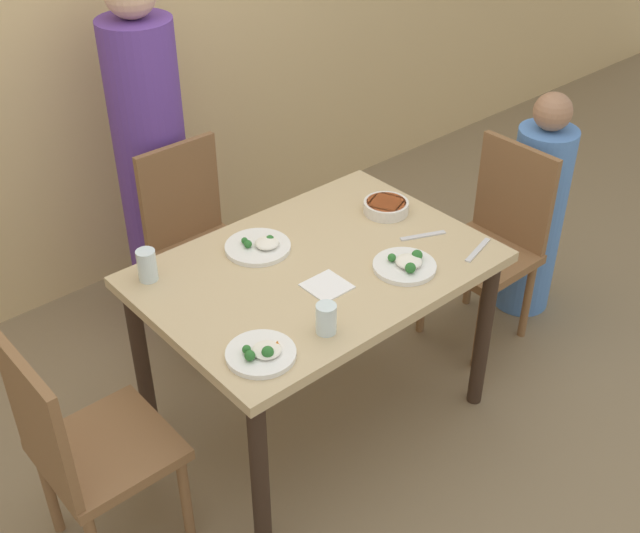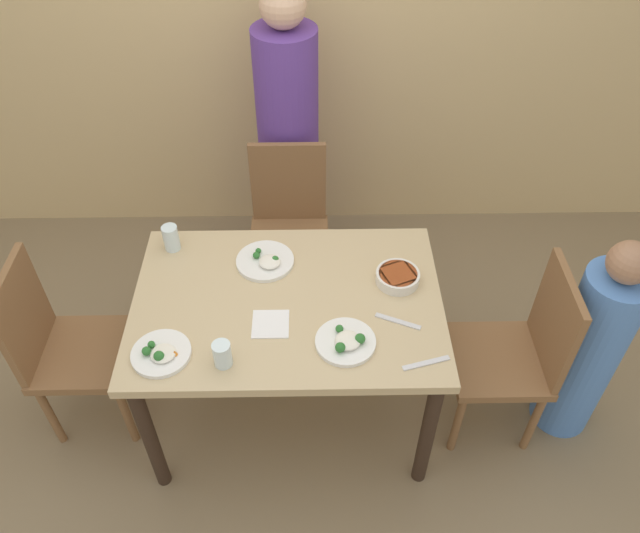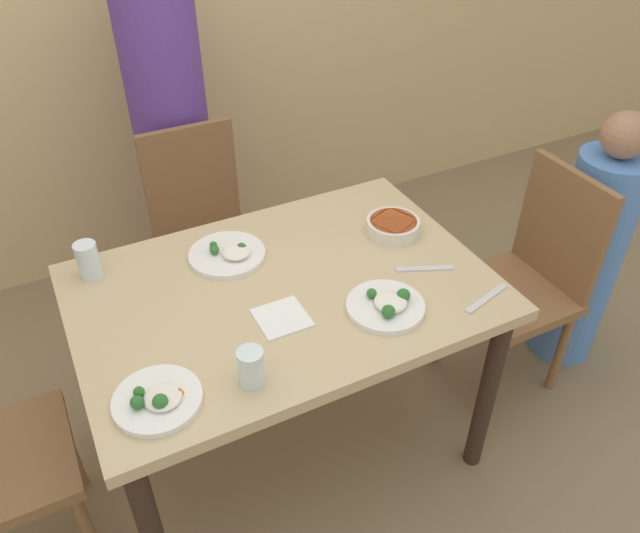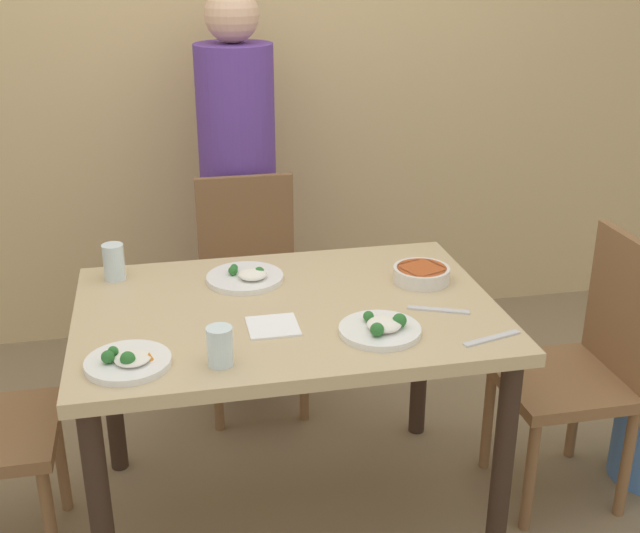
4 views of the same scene
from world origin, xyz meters
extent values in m
plane|color=#847051|center=(0.00, 0.00, 0.00)|extent=(10.00, 10.00, 0.00)
cube|color=tan|center=(0.00, 1.46, 1.35)|extent=(10.00, 0.06, 2.70)
cube|color=tan|center=(0.00, 0.00, 0.72)|extent=(1.22, 0.85, 0.04)
cylinder|color=#332319|center=(-0.55, -0.36, 0.35)|extent=(0.06, 0.06, 0.70)
cylinder|color=#332319|center=(0.55, -0.36, 0.35)|extent=(0.06, 0.06, 0.70)
cylinder|color=#332319|center=(-0.55, 0.36, 0.35)|extent=(0.06, 0.06, 0.70)
cylinder|color=#332319|center=(0.55, 0.36, 0.35)|extent=(0.06, 0.06, 0.70)
cube|color=brown|center=(-0.02, 0.69, 0.42)|extent=(0.40, 0.40, 0.04)
cube|color=brown|center=(-0.02, 0.88, 0.67)|extent=(0.38, 0.03, 0.45)
cylinder|color=brown|center=(-0.18, 0.53, 0.20)|extent=(0.04, 0.04, 0.40)
cylinder|color=brown|center=(0.15, 0.53, 0.20)|extent=(0.04, 0.04, 0.40)
cylinder|color=brown|center=(-0.18, 0.86, 0.20)|extent=(0.04, 0.04, 0.40)
cylinder|color=brown|center=(0.15, 0.86, 0.20)|extent=(0.04, 0.04, 0.40)
cube|color=brown|center=(0.88, -0.07, 0.42)|extent=(0.40, 0.40, 0.04)
cube|color=brown|center=(1.07, -0.07, 0.67)|extent=(0.03, 0.38, 0.45)
cylinder|color=brown|center=(0.72, 0.10, 0.20)|extent=(0.04, 0.04, 0.40)
cylinder|color=brown|center=(0.72, -0.23, 0.20)|extent=(0.04, 0.04, 0.40)
cylinder|color=brown|center=(1.05, 0.10, 0.20)|extent=(0.04, 0.04, 0.40)
cylinder|color=brown|center=(1.05, -0.23, 0.20)|extent=(0.04, 0.04, 0.40)
cube|color=brown|center=(-0.88, 0.00, 0.42)|extent=(0.40, 0.40, 0.04)
cube|color=brown|center=(-1.07, 0.00, 0.67)|extent=(0.03, 0.38, 0.45)
cylinder|color=brown|center=(-0.72, -0.16, 0.20)|extent=(0.04, 0.04, 0.40)
cylinder|color=brown|center=(-0.72, 0.17, 0.20)|extent=(0.04, 0.04, 0.40)
cylinder|color=brown|center=(-1.05, -0.16, 0.20)|extent=(0.04, 0.04, 0.40)
cylinder|color=brown|center=(-1.05, 0.17, 0.20)|extent=(0.04, 0.04, 0.40)
cylinder|color=#5B3893|center=(-0.02, 1.09, 0.68)|extent=(0.31, 0.31, 1.37)
sphere|color=#DBAD89|center=(-0.02, 1.09, 1.47)|extent=(0.21, 0.21, 0.21)
cylinder|color=#5184D1|center=(1.25, -0.07, 0.45)|extent=(0.26, 0.26, 0.91)
sphere|color=#9E7051|center=(1.25, -0.07, 0.99)|extent=(0.17, 0.17, 0.17)
cylinder|color=silver|center=(0.45, 0.10, 0.77)|extent=(0.18, 0.18, 0.05)
cylinder|color=#BC5123|center=(0.45, 0.10, 0.79)|extent=(0.16, 0.16, 0.01)
cylinder|color=white|center=(0.22, -0.22, 0.75)|extent=(0.23, 0.23, 0.02)
ellipsoid|color=white|center=(0.23, -0.23, 0.78)|extent=(0.09, 0.09, 0.03)
sphere|color=#2D702D|center=(0.20, -0.18, 0.78)|extent=(0.03, 0.03, 0.03)
sphere|color=#2D702D|center=(0.20, -0.27, 0.78)|extent=(0.04, 0.04, 0.04)
sphere|color=#2D702D|center=(0.27, -0.23, 0.78)|extent=(0.04, 0.04, 0.04)
cylinder|color=white|center=(-0.10, 0.22, 0.75)|extent=(0.24, 0.24, 0.02)
ellipsoid|color=white|center=(-0.08, 0.19, 0.77)|extent=(0.09, 0.09, 0.03)
sphere|color=#2D702D|center=(-0.05, 0.20, 0.78)|extent=(0.03, 0.03, 0.03)
sphere|color=#2D702D|center=(-0.13, 0.23, 0.78)|extent=(0.03, 0.03, 0.03)
sphere|color=#2D702D|center=(-0.13, 0.26, 0.77)|extent=(0.02, 0.02, 0.02)
sphere|color=#2D702D|center=(-0.06, 0.20, 0.77)|extent=(0.02, 0.02, 0.02)
cylinder|color=white|center=(-0.45, -0.27, 0.75)|extent=(0.22, 0.22, 0.02)
ellipsoid|color=white|center=(-0.44, -0.28, 0.77)|extent=(0.09, 0.09, 0.02)
sphere|color=#2D702D|center=(-0.49, -0.24, 0.78)|extent=(0.03, 0.03, 0.03)
sphere|color=#2D702D|center=(-0.45, -0.30, 0.78)|extent=(0.04, 0.04, 0.04)
cone|color=orange|center=(-0.40, -0.28, 0.77)|extent=(0.02, 0.02, 0.02)
sphere|color=#2D702D|center=(-0.50, -0.27, 0.78)|extent=(0.03, 0.03, 0.03)
cylinder|color=silver|center=(-0.22, -0.31, 0.80)|extent=(0.07, 0.07, 0.10)
cylinder|color=silver|center=(-0.50, 0.31, 0.80)|extent=(0.07, 0.07, 0.12)
cube|color=white|center=(-0.06, -0.13, 0.75)|extent=(0.14, 0.14, 0.01)
cube|color=silver|center=(0.51, -0.32, 0.75)|extent=(0.18, 0.07, 0.01)
cube|color=silver|center=(0.43, -0.12, 0.75)|extent=(0.17, 0.09, 0.01)
camera|label=1|loc=(-1.53, -1.79, 2.36)|focal=45.00mm
camera|label=2|loc=(0.10, -1.68, 2.55)|focal=35.00mm
camera|label=3|loc=(-0.55, -1.33, 1.93)|focal=35.00mm
camera|label=4|loc=(-0.34, -2.10, 1.74)|focal=45.00mm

